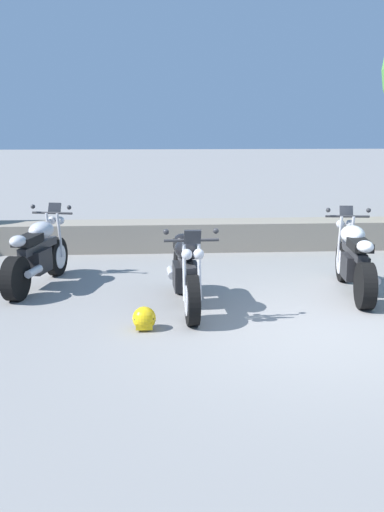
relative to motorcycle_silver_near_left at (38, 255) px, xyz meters
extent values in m
plane|color=gray|center=(3.69, -2.18, -0.49)|extent=(120.00, 120.00, 0.00)
cube|color=gray|center=(3.69, 2.62, -0.21)|extent=(36.00, 0.80, 0.55)
cylinder|color=black|center=(0.16, 0.68, -0.18)|extent=(0.28, 0.64, 0.62)
cylinder|color=black|center=(-0.18, -0.72, -0.18)|extent=(0.32, 0.64, 0.62)
cylinder|color=silver|center=(0.16, 0.68, -0.18)|extent=(0.25, 0.41, 0.38)
cube|color=black|center=(-0.02, -0.07, -0.08)|extent=(0.42, 0.54, 0.34)
cube|color=#2D2D30|center=(0.00, 0.02, 0.12)|extent=(0.39, 1.10, 0.12)
ellipsoid|color=#BCBCC1|center=(0.04, 0.17, 0.34)|extent=(0.45, 0.59, 0.26)
cube|color=black|center=(-0.07, -0.30, 0.28)|extent=(0.38, 0.61, 0.12)
ellipsoid|color=#BCBCC1|center=(-0.14, -0.59, 0.32)|extent=(0.28, 0.32, 0.16)
cylinder|color=#2D2D30|center=(0.14, 0.60, 0.54)|extent=(0.65, 0.19, 0.04)
sphere|color=silver|center=(0.11, 0.75, 0.40)|extent=(0.13, 0.13, 0.13)
sphere|color=silver|center=(0.24, 0.72, 0.40)|extent=(0.13, 0.13, 0.13)
cube|color=#26282D|center=(0.16, 0.70, 0.60)|extent=(0.22, 0.14, 0.18)
cylinder|color=silver|center=(0.03, -0.53, -0.13)|extent=(0.20, 0.40, 0.11)
cylinder|color=silver|center=(0.06, 0.66, 0.18)|extent=(0.08, 0.17, 0.73)
cylinder|color=silver|center=(0.24, 0.62, 0.18)|extent=(0.08, 0.17, 0.73)
sphere|color=#2D2D30|center=(-0.16, 0.63, 0.64)|extent=(0.07, 0.07, 0.07)
sphere|color=#2D2D30|center=(0.42, 0.49, 0.64)|extent=(0.07, 0.07, 0.07)
cylinder|color=black|center=(2.18, -1.91, -0.18)|extent=(0.17, 0.63, 0.62)
cylinder|color=black|center=(2.12, -0.48, -0.18)|extent=(0.21, 0.63, 0.62)
cylinder|color=silver|center=(2.18, -1.91, -0.18)|extent=(0.18, 0.39, 0.38)
cube|color=black|center=(2.15, -1.14, -0.08)|extent=(0.34, 0.49, 0.34)
cube|color=#2D2D30|center=(2.15, -1.24, 0.12)|extent=(0.19, 1.11, 0.12)
ellipsoid|color=black|center=(2.16, -1.39, 0.34)|extent=(0.36, 0.53, 0.26)
cube|color=black|center=(2.14, -0.92, 0.28)|extent=(0.28, 0.57, 0.12)
ellipsoid|color=black|center=(2.13, -0.62, 0.32)|extent=(0.23, 0.29, 0.16)
cylinder|color=#2D2D30|center=(2.18, -1.83, 0.54)|extent=(0.66, 0.06, 0.04)
sphere|color=silver|center=(2.26, -1.97, 0.40)|extent=(0.13, 0.13, 0.13)
sphere|color=silver|center=(2.12, -1.98, 0.40)|extent=(0.13, 0.13, 0.13)
cube|color=#26282D|center=(2.18, -1.93, 0.60)|extent=(0.20, 0.10, 0.18)
cylinder|color=silver|center=(1.97, -0.72, -0.13)|extent=(0.13, 0.38, 0.11)
cylinder|color=silver|center=(2.27, -1.87, 0.18)|extent=(0.05, 0.17, 0.73)
cylinder|color=silver|center=(2.09, -1.88, 0.18)|extent=(0.05, 0.17, 0.73)
sphere|color=#2D2D30|center=(2.48, -1.78, 0.64)|extent=(0.07, 0.07, 0.07)
sphere|color=#2D2D30|center=(1.88, -1.81, 0.64)|extent=(0.07, 0.07, 0.07)
cylinder|color=black|center=(4.67, 0.01, -0.18)|extent=(0.21, 0.63, 0.62)
cylinder|color=black|center=(4.50, -1.42, -0.18)|extent=(0.25, 0.64, 0.62)
cylinder|color=silver|center=(4.67, 0.01, -0.18)|extent=(0.21, 0.40, 0.38)
cube|color=black|center=(4.58, -0.75, -0.08)|extent=(0.38, 0.52, 0.34)
cube|color=#2D2D30|center=(4.59, -0.65, 0.12)|extent=(0.27, 1.11, 0.12)
ellipsoid|color=white|center=(4.61, -0.51, 0.34)|extent=(0.40, 0.56, 0.26)
cube|color=black|center=(4.55, -0.98, 0.28)|extent=(0.33, 0.59, 0.12)
ellipsoid|color=white|center=(4.51, -1.28, 0.32)|extent=(0.25, 0.30, 0.16)
cylinder|color=#2D2D30|center=(4.66, -0.07, 0.54)|extent=(0.66, 0.12, 0.04)
sphere|color=silver|center=(4.61, 0.08, 0.40)|extent=(0.13, 0.13, 0.13)
sphere|color=silver|center=(4.75, 0.06, 0.40)|extent=(0.13, 0.13, 0.13)
cube|color=#26282D|center=(4.68, 0.03, 0.60)|extent=(0.21, 0.12, 0.18)
cylinder|color=silver|center=(4.69, -1.20, -0.13)|extent=(0.16, 0.39, 0.11)
cylinder|color=silver|center=(4.58, -0.02, 0.18)|extent=(0.06, 0.17, 0.73)
cylinder|color=silver|center=(4.76, -0.04, 0.18)|extent=(0.06, 0.17, 0.73)
sphere|color=#2D2D30|center=(4.36, -0.07, 0.64)|extent=(0.07, 0.07, 0.07)
sphere|color=#2D2D30|center=(4.96, -0.15, 0.64)|extent=(0.07, 0.07, 0.07)
sphere|color=yellow|center=(1.60, -2.05, -0.35)|extent=(0.28, 0.28, 0.28)
ellipsoid|color=black|center=(1.60, -2.13, -0.34)|extent=(0.23, 0.06, 0.12)
cube|color=yellow|center=(1.60, -2.13, -0.42)|extent=(0.20, 0.08, 0.08)
camera|label=1|loc=(1.73, -8.67, 1.86)|focal=41.10mm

